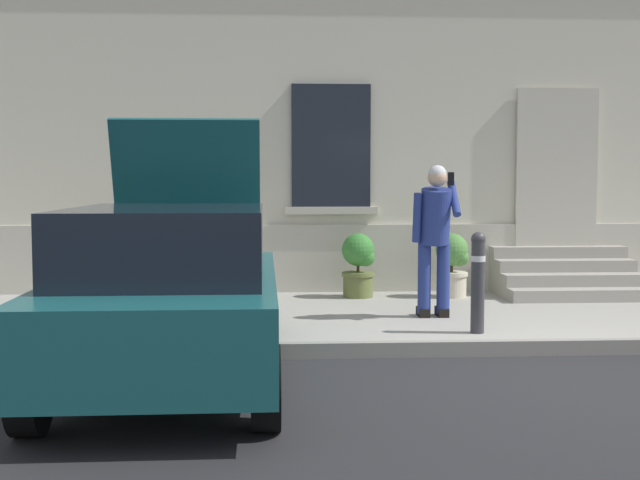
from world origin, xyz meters
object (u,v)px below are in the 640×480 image
person_on_phone (435,231)px  planter_olive (359,263)px  hatchback_car_teal (171,290)px  bollard_near_person (478,279)px  planter_terracotta (156,264)px  planter_cream (452,263)px

person_on_phone → planter_olive: size_ratio=2.02×
hatchback_car_teal → bollard_near_person: 3.26m
hatchback_car_teal → person_on_phone: size_ratio=2.34×
person_on_phone → planter_olive: (-0.69, 1.72, -0.54)m
planter_olive → planter_terracotta: bearing=178.2°
hatchback_car_teal → planter_olive: size_ratio=4.74×
planter_olive → person_on_phone: bearing=-68.2°
bollard_near_person → person_on_phone: size_ratio=0.60×
bollard_near_person → person_on_phone: person_on_phone is taller
planter_olive → planter_cream: size_ratio=1.00×
bollard_near_person → planter_cream: bollard_near_person is taller
bollard_near_person → planter_terracotta: (-3.66, 2.76, -0.11)m
hatchback_car_teal → person_on_phone: bearing=40.6°
planter_olive → planter_cream: same height
hatchback_car_teal → person_on_phone: 3.58m
planter_terracotta → person_on_phone: bearing=-28.0°
planter_olive → bollard_near_person: bearing=-70.5°
hatchback_car_teal → planter_terracotta: size_ratio=4.74×
person_on_phone → planter_olive: person_on_phone is taller
bollard_near_person → planter_terracotta: bearing=143.0°
planter_olive → hatchback_car_teal: bearing=-116.6°
bollard_near_person → planter_terracotta: size_ratio=1.22×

